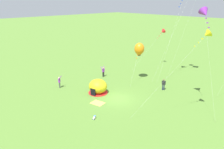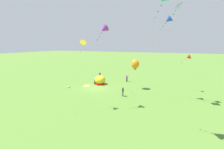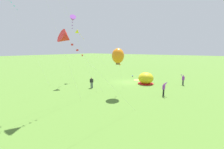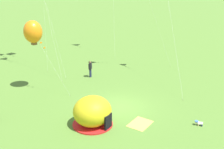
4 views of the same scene
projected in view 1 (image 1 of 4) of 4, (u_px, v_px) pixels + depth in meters
name	position (u px, v px, depth m)	size (l,w,h in m)	color
ground_plane	(117.00, 99.00, 30.10)	(300.00, 300.00, 0.00)	#517A2D
popup_tent	(98.00, 87.00, 31.65)	(2.81, 2.81, 2.10)	gold
picnic_blanket	(98.00, 103.00, 28.83)	(1.70, 1.30, 0.01)	gold
toddler_crawling	(94.00, 118.00, 24.94)	(0.42, 0.54, 0.32)	white
person_center_field	(164.00, 84.00, 32.67)	(0.53, 0.39, 1.72)	#1E2347
person_arms_raised	(103.00, 71.00, 38.34)	(0.50, 0.68, 1.89)	black
person_flying_kite	(59.00, 82.00, 33.57)	(0.70, 0.70, 1.89)	#4C4C51
kite_yellow	(207.00, 34.00, 22.68)	(5.54, 6.86, 10.08)	silver
kite_red	(163.00, 32.00, 43.21)	(2.47, 7.37, 7.50)	silver
kite_orange	(139.00, 49.00, 35.57)	(2.03, 4.24, 6.33)	silver
kite_purple	(205.00, 13.00, 24.79)	(4.79, 3.21, 12.22)	silver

